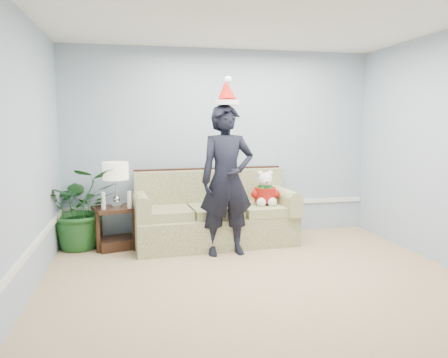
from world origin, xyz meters
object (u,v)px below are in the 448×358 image
Objects in this scene: table_lamp at (116,173)px; teddy_bear at (265,192)px; sofa at (214,217)px; houseplant at (81,208)px; side_table at (117,232)px; man at (227,180)px.

teddy_bear is at bearing -3.70° from table_lamp.
table_lamp is at bearing 176.16° from sofa.
table_lamp is 2.02m from teddy_bear.
houseplant is at bearing -179.80° from teddy_bear.
man is at bearing -21.84° from side_table.
teddy_bear is (2.00, -0.13, 0.49)m from side_table.
man reaches higher than teddy_bear.
man is at bearing -21.86° from table_lamp.
side_table is at bearing -178.30° from teddy_bear.
teddy_bear is (0.63, 0.42, -0.24)m from man.
man is (1.36, -0.55, -0.07)m from table_lamp.
teddy_bear is (1.99, -0.13, -0.30)m from table_lamp.
teddy_bear is at bearing -14.78° from sofa.
table_lamp is 1.47m from man.
table_lamp is at bearing 153.80° from man.
sofa is 1.31m from side_table.
side_table is 2.06m from teddy_bear.
table_lamp is at bearing -178.28° from teddy_bear.
table_lamp is 0.32× the size of man.
sofa is 0.79m from teddy_bear.
houseplant reaches higher than teddy_bear.
sofa is 1.18× the size of man.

